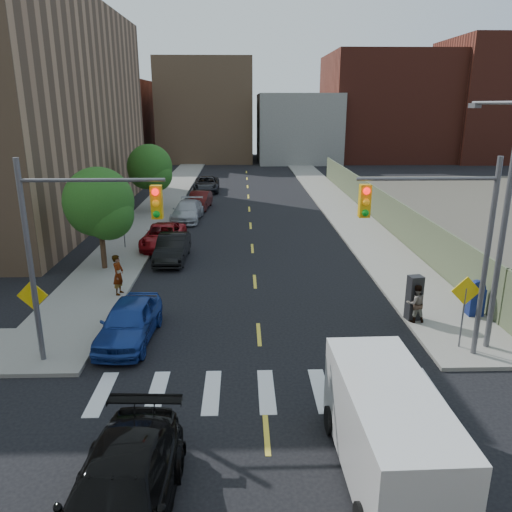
{
  "coord_description": "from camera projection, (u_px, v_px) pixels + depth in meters",
  "views": [
    {
      "loc": [
        -0.61,
        -9.59,
        8.57
      ],
      "look_at": [
        -0.0,
        11.87,
        2.0
      ],
      "focal_mm": 35.0,
      "sensor_mm": 36.0,
      "label": 1
    }
  ],
  "objects": [
    {
      "name": "ground",
      "position": [
        270.0,
        485.0,
        11.69
      ],
      "size": [
        160.0,
        160.0,
        0.0
      ],
      "primitive_type": "plane",
      "color": "black",
      "rests_on": "ground"
    },
    {
      "name": "sidewalk_nw",
      "position": [
        172.0,
        190.0,
        51.12
      ],
      "size": [
        3.5,
        73.0,
        0.15
      ],
      "primitive_type": "cube",
      "color": "gray",
      "rests_on": "ground"
    },
    {
      "name": "sidewalk_ne",
      "position": [
        323.0,
        189.0,
        51.55
      ],
      "size": [
        3.5,
        73.0,
        0.15
      ],
      "primitive_type": "cube",
      "color": "gray",
      "rests_on": "ground"
    },
    {
      "name": "fence_north",
      "position": [
        375.0,
        203.0,
        38.35
      ],
      "size": [
        0.12,
        44.0,
        2.5
      ],
      "primitive_type": "cube",
      "color": "#626C4C",
      "rests_on": "ground"
    },
    {
      "name": "bg_bldg_west",
      "position": [
        102.0,
        121.0,
        76.24
      ],
      "size": [
        14.0,
        18.0,
        12.0
      ],
      "primitive_type": "cube",
      "color": "#592319",
      "rests_on": "ground"
    },
    {
      "name": "bg_bldg_midwest",
      "position": [
        207.0,
        111.0,
        78.15
      ],
      "size": [
        14.0,
        16.0,
        15.0
      ],
      "primitive_type": "cube",
      "color": "#8C6B4C",
      "rests_on": "ground"
    },
    {
      "name": "bg_bldg_center",
      "position": [
        297.0,
        128.0,
        77.35
      ],
      "size": [
        12.0,
        16.0,
        10.0
      ],
      "primitive_type": "cube",
      "color": "gray",
      "rests_on": "ground"
    },
    {
      "name": "bg_bldg_east",
      "position": [
        384.0,
        107.0,
        78.77
      ],
      "size": [
        18.0,
        18.0,
        16.0
      ],
      "primitive_type": "cube",
      "color": "#592319",
      "rests_on": "ground"
    },
    {
      "name": "bg_bldg_fareast",
      "position": [
        491.0,
        101.0,
        77.0
      ],
      "size": [
        14.0,
        16.0,
        18.0
      ],
      "primitive_type": "cube",
      "color": "#592319",
      "rests_on": "ground"
    },
    {
      "name": "signal_nw",
      "position": [
        74.0,
        236.0,
        15.94
      ],
      "size": [
        4.59,
        0.3,
        7.0
      ],
      "color": "#59595E",
      "rests_on": "ground"
    },
    {
      "name": "signal_ne",
      "position": [
        444.0,
        233.0,
        16.26
      ],
      "size": [
        4.59,
        0.3,
        7.0
      ],
      "color": "#59595E",
      "rests_on": "ground"
    },
    {
      "name": "streetlight_ne",
      "position": [
        500.0,
        206.0,
        16.98
      ],
      "size": [
        0.25,
        3.7,
        9.0
      ],
      "color": "#59595E",
      "rests_on": "ground"
    },
    {
      "name": "warn_sign_nw",
      "position": [
        34.0,
        304.0,
        17.11
      ],
      "size": [
        1.06,
        0.06,
        2.83
      ],
      "color": "#59595E",
      "rests_on": "ground"
    },
    {
      "name": "warn_sign_ne",
      "position": [
        465.0,
        299.0,
        17.51
      ],
      "size": [
        1.06,
        0.06,
        2.83
      ],
      "color": "#59595E",
      "rests_on": "ground"
    },
    {
      "name": "warn_sign_midwest",
      "position": [
        123.0,
        218.0,
        30.01
      ],
      "size": [
        1.06,
        0.06,
        2.83
      ],
      "color": "#59595E",
      "rests_on": "ground"
    },
    {
      "name": "tree_west_near",
      "position": [
        99.0,
        206.0,
        25.79
      ],
      "size": [
        3.66,
        3.64,
        5.52
      ],
      "color": "#332114",
      "rests_on": "ground"
    },
    {
      "name": "tree_west_far",
      "position": [
        150.0,
        170.0,
        40.13
      ],
      "size": [
        3.66,
        3.64,
        5.52
      ],
      "color": "#332114",
      "rests_on": "ground"
    },
    {
      "name": "parked_car_blue",
      "position": [
        129.0,
        322.0,
        18.62
      ],
      "size": [
        2.08,
        4.63,
        1.55
      ],
      "primitive_type": "imported",
      "rotation": [
        0.0,
        0.0,
        -0.06
      ],
      "color": "navy",
      "rests_on": "ground"
    },
    {
      "name": "parked_car_black",
      "position": [
        173.0,
        248.0,
        28.21
      ],
      "size": [
        1.66,
        4.57,
        1.5
      ],
      "primitive_type": "imported",
      "rotation": [
        0.0,
        0.0,
        -0.02
      ],
      "color": "black",
      "rests_on": "ground"
    },
    {
      "name": "parked_car_red",
      "position": [
        164.0,
        236.0,
        30.91
      ],
      "size": [
        2.48,
        5.14,
        1.41
      ],
      "primitive_type": "imported",
      "rotation": [
        0.0,
        0.0,
        -0.03
      ],
      "color": "maroon",
      "rests_on": "ground"
    },
    {
      "name": "parked_car_silver",
      "position": [
        188.0,
        211.0,
        38.02
      ],
      "size": [
        2.37,
        5.19,
        1.47
      ],
      "primitive_type": "imported",
      "rotation": [
        0.0,
        0.0,
        -0.06
      ],
      "color": "#A0A2A8",
      "rests_on": "ground"
    },
    {
      "name": "parked_car_white",
      "position": [
        197.0,
        198.0,
        43.2
      ],
      "size": [
        1.68,
        4.15,
        1.41
      ],
      "primitive_type": "imported",
      "rotation": [
        0.0,
        0.0,
        -0.0
      ],
      "color": "#BCBCBC",
      "rests_on": "ground"
    },
    {
      "name": "parked_car_maroon",
      "position": [
        200.0,
        200.0,
        42.22
      ],
      "size": [
        1.98,
        4.55,
        1.46
      ],
      "primitive_type": "imported",
      "rotation": [
        0.0,
        0.0,
        -0.1
      ],
      "color": "#3E0D0C",
      "rests_on": "ground"
    },
    {
      "name": "parked_car_grey",
      "position": [
        207.0,
        184.0,
        50.59
      ],
      "size": [
        2.62,
        5.48,
        1.51
      ],
      "primitive_type": "imported",
      "rotation": [
        0.0,
        0.0,
        0.02
      ],
      "color": "black",
      "rests_on": "ground"
    },
    {
      "name": "black_sedan",
      "position": [
        119.0,
        497.0,
        10.28
      ],
      "size": [
        2.44,
        5.54,
        1.58
      ],
      "primitive_type": "imported",
      "rotation": [
        0.0,
        0.0,
        -0.04
      ],
      "color": "black",
      "rests_on": "ground"
    },
    {
      "name": "cargo_van",
      "position": [
        386.0,
        426.0,
        11.8
      ],
      "size": [
        2.28,
        5.28,
        2.4
      ],
      "rotation": [
        0.0,
        0.0,
        0.02
      ],
      "color": "silver",
      "rests_on": "ground"
    },
    {
      "name": "mailbox",
      "position": [
        476.0,
        298.0,
        20.56
      ],
      "size": [
        0.62,
        0.47,
        1.51
      ],
      "rotation": [
        0.0,
        0.0,
        0.0
      ],
      "color": "#0E1A54",
      "rests_on": "sidewalk_ne"
    },
    {
      "name": "payphone",
      "position": [
        414.0,
        298.0,
        20.1
      ],
      "size": [
        0.62,
        0.54,
        1.85
      ],
      "primitive_type": "cube",
      "rotation": [
        0.0,
        0.0,
        0.18
      ],
      "color": "black",
      "rests_on": "sidewalk_ne"
    },
    {
      "name": "pedestrian_west",
      "position": [
        118.0,
        275.0,
        22.78
      ],
      "size": [
        0.56,
        0.75,
        1.88
      ],
      "primitive_type": "imported",
      "rotation": [
        0.0,
        0.0,
        1.4
      ],
      "color": "gray",
      "rests_on": "sidewalk_nw"
    },
    {
      "name": "pedestrian_east",
      "position": [
        416.0,
        303.0,
        19.9
      ],
      "size": [
        0.78,
        0.61,
        1.57
      ],
      "primitive_type": "imported",
      "rotation": [
        0.0,
        0.0,
        3.17
      ],
      "color": "gray",
      "rests_on": "sidewalk_ne"
    }
  ]
}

